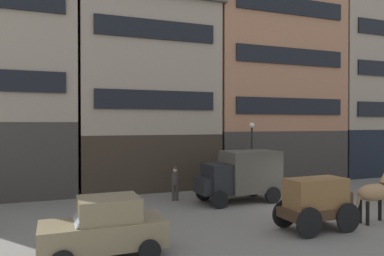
{
  "coord_description": "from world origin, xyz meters",
  "views": [
    {
      "loc": [
        -10.74,
        -13.17,
        4.06
      ],
      "look_at": [
        -5.25,
        1.95,
        3.85
      ],
      "focal_mm": 32.9,
      "sensor_mm": 36.0,
      "label": 1
    }
  ],
  "objects_px": {
    "delivery_truck_far": "(240,174)",
    "pedestrian_officer": "(175,182)",
    "cargo_wagon": "(317,200)",
    "streetlamp_curbside": "(252,146)",
    "draft_horse": "(376,192)",
    "sedan_light": "(105,228)"
  },
  "relations": [
    {
      "from": "draft_horse",
      "to": "pedestrian_officer",
      "type": "relative_size",
      "value": 1.31
    },
    {
      "from": "cargo_wagon",
      "to": "pedestrian_officer",
      "type": "distance_m",
      "value": 7.62
    },
    {
      "from": "draft_horse",
      "to": "delivery_truck_far",
      "type": "xyz_separation_m",
      "value": [
        -3.39,
        5.34,
        0.15
      ]
    },
    {
      "from": "streetlamp_curbside",
      "to": "draft_horse",
      "type": "bearing_deg",
      "value": -81.44
    },
    {
      "from": "cargo_wagon",
      "to": "sedan_light",
      "type": "height_order",
      "value": "cargo_wagon"
    },
    {
      "from": "sedan_light",
      "to": "streetlamp_curbside",
      "type": "bearing_deg",
      "value": 39.96
    },
    {
      "from": "delivery_truck_far",
      "to": "streetlamp_curbside",
      "type": "height_order",
      "value": "streetlamp_curbside"
    },
    {
      "from": "sedan_light",
      "to": "pedestrian_officer",
      "type": "xyz_separation_m",
      "value": [
        4.32,
        6.79,
        0.07
      ]
    },
    {
      "from": "sedan_light",
      "to": "streetlamp_curbside",
      "type": "relative_size",
      "value": 0.91
    },
    {
      "from": "delivery_truck_far",
      "to": "pedestrian_officer",
      "type": "xyz_separation_m",
      "value": [
        -3.12,
        1.39,
        -0.44
      ]
    },
    {
      "from": "pedestrian_officer",
      "to": "streetlamp_curbside",
      "type": "bearing_deg",
      "value": 13.57
    },
    {
      "from": "cargo_wagon",
      "to": "sedan_light",
      "type": "bearing_deg",
      "value": -179.54
    },
    {
      "from": "pedestrian_officer",
      "to": "cargo_wagon",
      "type": "bearing_deg",
      "value": -62.09
    },
    {
      "from": "pedestrian_officer",
      "to": "streetlamp_curbside",
      "type": "xyz_separation_m",
      "value": [
        5.31,
        1.28,
        1.69
      ]
    },
    {
      "from": "draft_horse",
      "to": "delivery_truck_far",
      "type": "height_order",
      "value": "delivery_truck_far"
    },
    {
      "from": "draft_horse",
      "to": "delivery_truck_far",
      "type": "distance_m",
      "value": 6.33
    },
    {
      "from": "sedan_light",
      "to": "streetlamp_curbside",
      "type": "height_order",
      "value": "streetlamp_curbside"
    },
    {
      "from": "sedan_light",
      "to": "pedestrian_officer",
      "type": "distance_m",
      "value": 8.05
    },
    {
      "from": "cargo_wagon",
      "to": "delivery_truck_far",
      "type": "distance_m",
      "value": 5.37
    },
    {
      "from": "delivery_truck_far",
      "to": "pedestrian_officer",
      "type": "relative_size",
      "value": 2.45
    },
    {
      "from": "pedestrian_officer",
      "to": "delivery_truck_far",
      "type": "bearing_deg",
      "value": -23.95
    },
    {
      "from": "cargo_wagon",
      "to": "delivery_truck_far",
      "type": "height_order",
      "value": "delivery_truck_far"
    }
  ]
}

